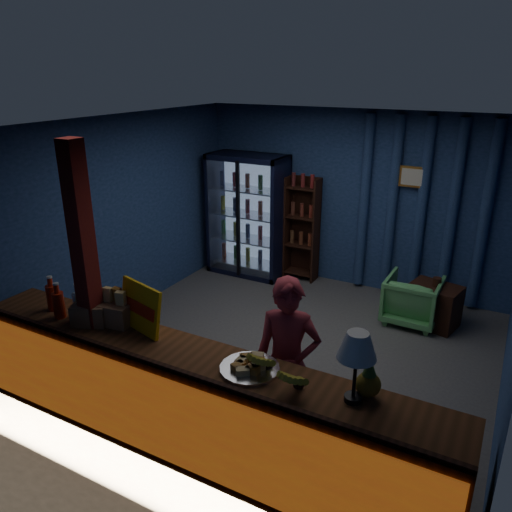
{
  "coord_description": "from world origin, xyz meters",
  "views": [
    {
      "loc": [
        2.14,
        -4.71,
        3.11
      ],
      "look_at": [
        -0.3,
        -0.2,
        1.18
      ],
      "focal_mm": 35.0,
      "sensor_mm": 36.0,
      "label": 1
    }
  ],
  "objects_px": {
    "green_chair": "(412,300)",
    "pastry_tray": "(250,367)",
    "shopkeeper": "(287,363)",
    "table_lamp": "(357,348)"
  },
  "relations": [
    {
      "from": "green_chair",
      "to": "pastry_tray",
      "type": "xyz_separation_m",
      "value": [
        -0.6,
        -3.23,
        0.66
      ]
    },
    {
      "from": "shopkeeper",
      "to": "table_lamp",
      "type": "distance_m",
      "value": 1.04
    },
    {
      "from": "shopkeeper",
      "to": "green_chair",
      "type": "bearing_deg",
      "value": 62.93
    },
    {
      "from": "shopkeeper",
      "to": "pastry_tray",
      "type": "relative_size",
      "value": 3.32
    },
    {
      "from": "table_lamp",
      "to": "pastry_tray",
      "type": "bearing_deg",
      "value": -179.35
    },
    {
      "from": "pastry_tray",
      "to": "table_lamp",
      "type": "height_order",
      "value": "table_lamp"
    },
    {
      "from": "shopkeeper",
      "to": "table_lamp",
      "type": "xyz_separation_m",
      "value": [
        0.71,
        -0.46,
        0.6
      ]
    },
    {
      "from": "shopkeeper",
      "to": "green_chair",
      "type": "relative_size",
      "value": 2.24
    },
    {
      "from": "green_chair",
      "to": "pastry_tray",
      "type": "height_order",
      "value": "pastry_tray"
    },
    {
      "from": "shopkeeper",
      "to": "table_lamp",
      "type": "relative_size",
      "value": 2.88
    }
  ]
}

